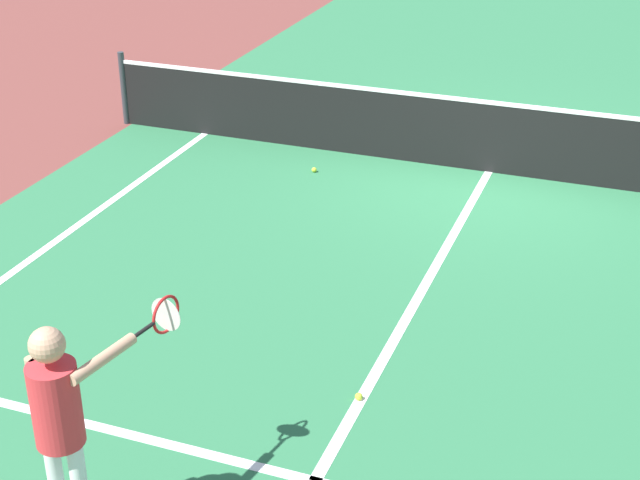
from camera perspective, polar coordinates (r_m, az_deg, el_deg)
ground_plane at (r=12.65m, az=10.03°, el=4.02°), size 60.00×60.00×0.00m
court_surface_inbounds at (r=12.65m, az=10.03°, el=4.03°), size 10.62×24.40×0.00m
line_center_service at (r=9.82m, az=6.32°, el=-2.61°), size 0.10×6.40×0.01m
net at (r=12.48m, az=10.21°, el=6.11°), size 10.88×0.09×1.07m
player_near at (r=6.41m, az=-15.19°, el=-9.85°), size 0.66×1.17×1.69m
tennis_ball_mid_court at (r=8.07m, az=2.33°, el=-9.32°), size 0.07×0.07×0.07m
tennis_ball_near_net at (r=12.44m, az=-0.35°, el=4.21°), size 0.07×0.07×0.07m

